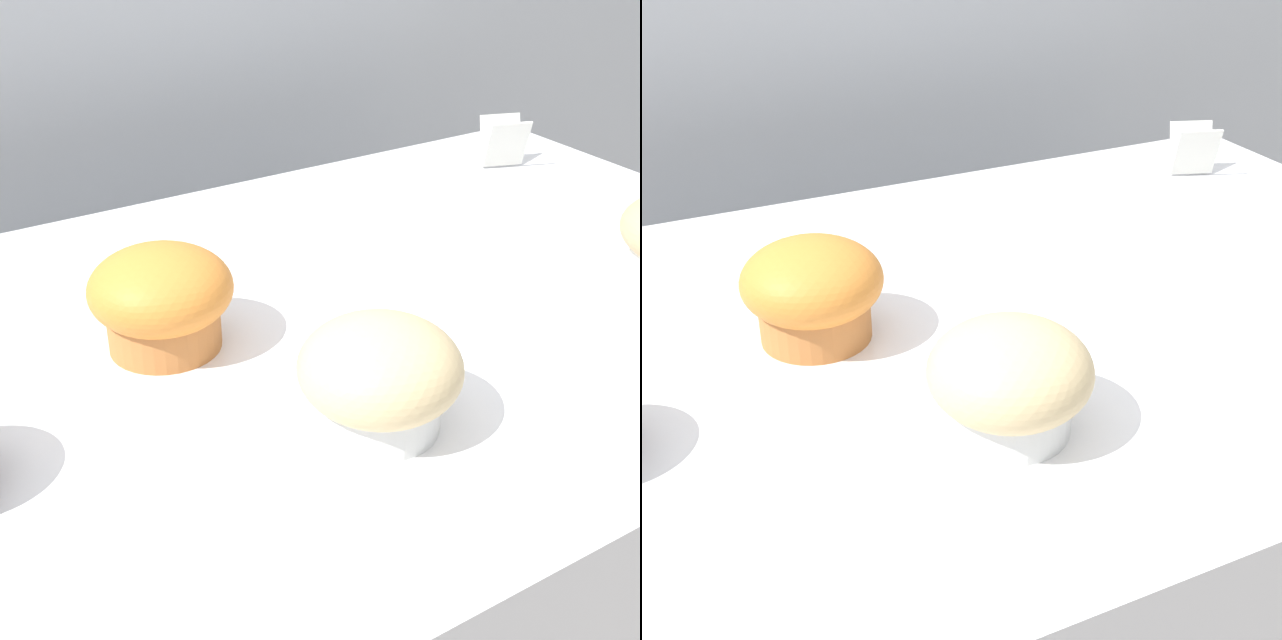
% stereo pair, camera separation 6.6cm
% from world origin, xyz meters
% --- Properties ---
extents(wall_back, '(3.20, 0.10, 1.80)m').
position_xyz_m(wall_back, '(0.00, 0.60, 0.90)').
color(wall_back, silver).
rests_on(wall_back, ground).
extents(muffin_back_right, '(0.11, 0.11, 0.08)m').
position_xyz_m(muffin_back_right, '(-0.14, 0.03, 0.98)').
color(muffin_back_right, '#C7783C').
rests_on(muffin_back_right, display_counter).
extents(muffin_front_left, '(0.11, 0.11, 0.08)m').
position_xyz_m(muffin_front_left, '(-0.06, -0.15, 0.98)').
color(muffin_front_left, white).
rests_on(muffin_front_left, display_counter).
extents(price_card, '(0.06, 0.06, 0.06)m').
position_xyz_m(price_card, '(0.37, 0.20, 0.97)').
color(price_card, white).
rests_on(price_card, display_counter).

